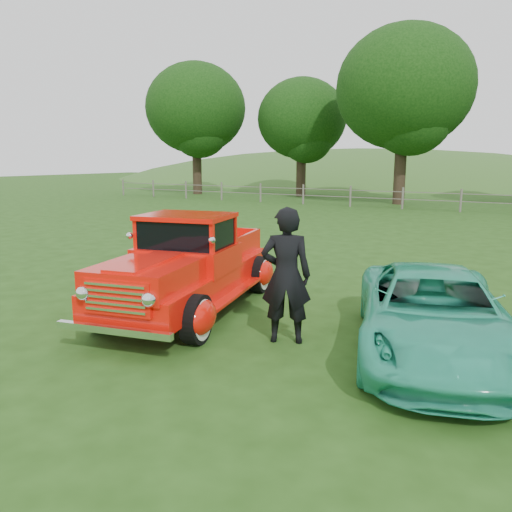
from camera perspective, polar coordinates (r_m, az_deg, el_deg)
The scene contains 9 objects.
ground at distance 7.49m, azimuth -3.50°, elevation -10.42°, with size 140.00×140.00×0.00m, color #214512.
distant_hills at distance 66.13m, azimuth 23.23°, elevation 3.85°, with size 116.00×60.00×18.00m.
fence_line at distance 28.13m, azimuth 22.37°, elevation 5.89°, with size 48.00×0.12×1.20m.
tree_far_west at distance 39.94m, azimuth -6.90°, elevation 16.38°, with size 7.60×7.60×9.93m.
tree_mid_west at distance 37.44m, azimuth 5.27°, elevation 15.34°, with size 6.40×6.40×8.46m.
tree_near_west at distance 32.03m, azimuth 16.60°, elevation 17.91°, with size 8.00×8.00×10.42m.
red_pickup at distance 9.13m, azimuth -7.63°, elevation -1.33°, with size 2.98×5.24×1.78m.
teal_sedan at distance 7.44m, azimuth 19.59°, elevation -6.28°, with size 2.01×4.35×1.21m, color #2BAE8A.
man at distance 7.44m, azimuth 3.45°, elevation -2.24°, with size 0.75×0.49×2.06m, color black.
Camera 1 is at (3.90, -5.78, 2.74)m, focal length 35.00 mm.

